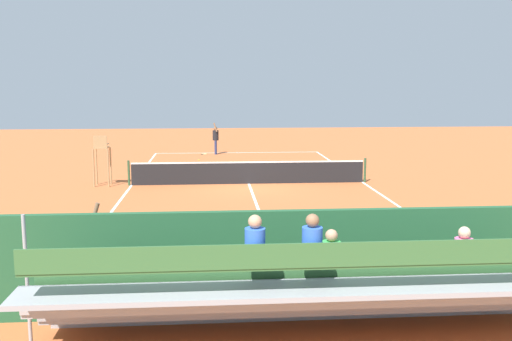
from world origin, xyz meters
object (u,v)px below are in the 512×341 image
Objects in this scene: tennis_ball_far at (199,160)px; line_judge at (94,248)px; equipment_bag at (366,290)px; courtside_bench at (451,267)px; umpire_chair at (102,155)px; bleacher_stand at (308,291)px; tennis_racket at (204,154)px; tennis_player at (216,138)px; tennis_ball_near at (207,163)px; tennis_net at (249,172)px.

tennis_ball_far is 0.03× the size of line_judge.
equipment_bag is 0.47× the size of line_judge.
courtside_bench is at bearing -175.97° from equipment_bag.
bleacher_stand is at bearing 111.91° from umpire_chair.
umpire_chair is at bearing -68.09° from bleacher_stand.
tennis_racket is 0.30× the size of line_judge.
umpire_chair is 1.19× the size of courtside_bench.
umpire_chair is 11.26m from tennis_racket.
tennis_player reaches higher than equipment_bag.
tennis_player is at bearing -96.54° from line_judge.
bleacher_stand reaches higher than tennis_ball_far.
tennis_ball_near is (-0.20, 3.86, 0.02)m from tennis_racket.
umpire_chair is (6.20, 0.02, 0.81)m from tennis_net.
line_judge is (3.99, 12.86, 0.51)m from tennis_net.
tennis_racket is at bearing -85.55° from bleacher_stand.
tennis_ball_far is at bearing -84.34° from bleacher_stand.
tennis_ball_far is 20.53m from line_judge.
tennis_ball_near is at bearing 93.00° from tennis_racket.
umpire_chair is 1.11× the size of line_judge.
tennis_racket is 8.65× the size of tennis_ball_far.
tennis_net is 10.56m from tennis_racket.
bleacher_stand is at bearing 147.75° from line_judge.
equipment_bag is at bearing 119.98° from umpire_chair.
bleacher_stand is 4.70× the size of line_judge.
line_judge is at bearing -3.18° from courtside_bench.
courtside_bench is at bearing 101.18° from tennis_player.
tennis_ball_near is at bearing -123.88° from umpire_chair.
equipment_bag reaches higher than tennis_racket.
bleacher_stand is at bearing 94.45° from tennis_racket.
equipment_bag is 5.60m from line_judge.
equipment_bag is at bearing 96.46° from tennis_net.
bleacher_stand reaches higher than tennis_net.
tennis_ball_near is at bearing -74.28° from tennis_net.
tennis_ball_far is at bearing -79.68° from equipment_bag.
tennis_net is at bearing -107.25° from line_judge.
courtside_bench is 3.15× the size of tennis_racket.
courtside_bench is (-9.54, 13.25, -0.76)m from umpire_chair.
umpire_chair is 1.11× the size of tennis_player.
tennis_ball_far is (0.47, -1.08, 0.00)m from tennis_ball_near.
tennis_ball_far is (5.64, -20.84, -0.53)m from courtside_bench.
tennis_player is at bearing -115.15° from umpire_chair.
umpire_chair is 15.49m from equipment_bag.
bleacher_stand is at bearing 95.66° from tennis_ball_far.
tennis_ball_near is at bearing -85.29° from bleacher_stand.
equipment_bag is at bearing 4.03° from courtside_bench.
tennis_ball_far is (-3.90, -7.59, -1.28)m from umpire_chair.
umpire_chair is 32.42× the size of tennis_ball_near.
equipment_bag is at bearing 100.32° from tennis_ball_far.
equipment_bag is 13.64× the size of tennis_ball_near.
umpire_chair is at bearing -80.25° from line_judge.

